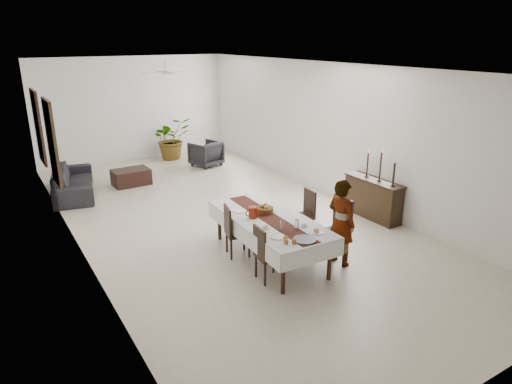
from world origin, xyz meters
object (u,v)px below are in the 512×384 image
red_pitcher (253,212)px  sofa (73,181)px  dining_table_top (270,220)px  sideboard_body (373,199)px  woman (341,223)px

red_pitcher → sofa: bearing=110.9°
dining_table_top → sofa: dining_table_top is taller
sideboard_body → sofa: size_ratio=0.60×
woman → sideboard_body: size_ratio=1.10×
dining_table_top → woman: size_ratio=1.58×
sofa → red_pitcher: bearing=-147.5°
dining_table_top → red_pitcher: (-0.24, 0.16, 0.14)m
red_pitcher → woman: 1.52m
red_pitcher → sofa: red_pitcher is taller
dining_table_top → sofa: 5.93m
red_pitcher → sofa: 5.70m
dining_table_top → sideboard_body: bearing=10.9°
woman → sideboard_body: bearing=-66.3°
woman → sideboard_body: (2.05, 1.26, -0.35)m
red_pitcher → woman: (1.16, -0.97, -0.10)m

